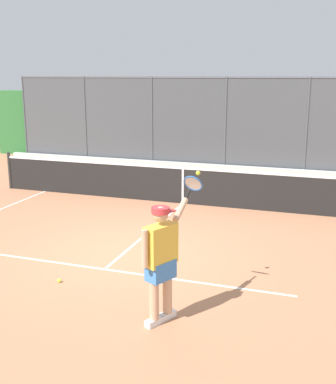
# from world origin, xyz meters

# --- Properties ---
(ground_plane) EXTENTS (60.00, 60.00, 0.00)m
(ground_plane) POSITION_xyz_m (0.00, 0.00, 0.00)
(ground_plane) COLOR #B27551
(court_line_markings) EXTENTS (8.33, 8.36, 0.01)m
(court_line_markings) POSITION_xyz_m (0.00, 1.19, 0.00)
(court_line_markings) COLOR white
(court_line_markings) RESTS_ON ground
(fence_backdrop) EXTENTS (19.50, 1.37, 3.20)m
(fence_backdrop) POSITION_xyz_m (-0.00, -9.47, 1.30)
(fence_backdrop) COLOR #474C51
(fence_backdrop) RESTS_ON ground
(tennis_net) EXTENTS (10.70, 0.09, 1.07)m
(tennis_net) POSITION_xyz_m (0.00, -3.77, 0.49)
(tennis_net) COLOR #2D2D2D
(tennis_net) RESTS_ON ground
(tennis_player) EXTENTS (0.55, 1.35, 1.91)m
(tennis_player) POSITION_xyz_m (-1.52, 2.16, 0.95)
(tennis_player) COLOR silver
(tennis_player) RESTS_ON ground
(tennis_ball_near_baseline) EXTENTS (0.07, 0.07, 0.07)m
(tennis_ball_near_baseline) POSITION_xyz_m (0.46, 1.53, 0.03)
(tennis_ball_near_baseline) COLOR #D6E042
(tennis_ball_near_baseline) RESTS_ON ground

